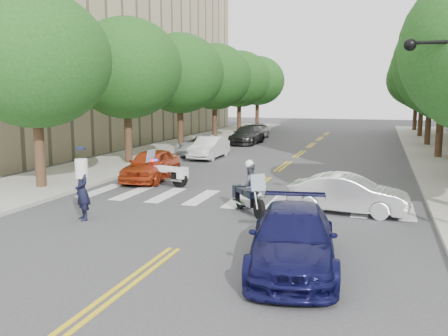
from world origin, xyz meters
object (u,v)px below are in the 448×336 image
at_px(motorcycle_parked, 168,174).
at_px(sedan_blue, 293,239).
at_px(motorcycle_police, 249,189).
at_px(officer_standing, 82,191).
at_px(convertible, 348,194).

bearing_deg(motorcycle_parked, sedan_blue, -128.48).
height_order(motorcycle_police, motorcycle_parked, motorcycle_police).
bearing_deg(officer_standing, motorcycle_parked, 128.22).
bearing_deg(convertible, motorcycle_police, 115.22).
relative_size(motorcycle_parked, officer_standing, 1.26).
relative_size(motorcycle_police, convertible, 0.49).
relative_size(motorcycle_police, sedan_blue, 0.40).
relative_size(motorcycle_police, officer_standing, 1.02).
bearing_deg(motorcycle_parked, motorcycle_police, -116.49).
relative_size(motorcycle_police, motorcycle_parked, 0.81).
bearing_deg(motorcycle_police, motorcycle_parked, -76.59).
height_order(officer_standing, sedan_blue, officer_standing).
distance_m(officer_standing, sedan_blue, 7.83).
xyz_separation_m(officer_standing, sedan_blue, (7.42, -2.50, -0.26)).
height_order(motorcycle_parked, officer_standing, officer_standing).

